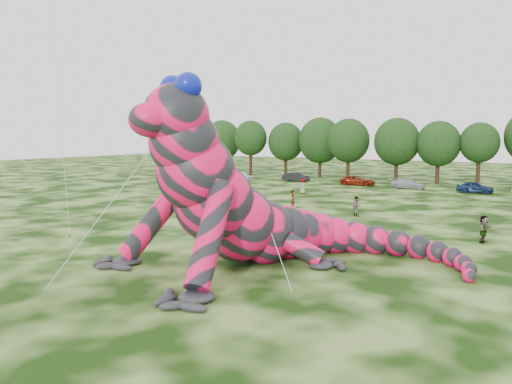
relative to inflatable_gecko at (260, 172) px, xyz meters
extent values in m
plane|color=#16330A|center=(3.27, -6.31, -4.98)|extent=(240.00, 240.00, 0.00)
cylinder|color=silver|center=(-13.46, -2.38, 3.74)|extent=(0.02, 0.02, 17.71)
cylinder|color=#382314|center=(-14.50, -1.25, -4.86)|extent=(0.08, 0.08, 0.24)
imported|color=white|center=(-27.58, 40.10, -4.24)|extent=(4.55, 2.55, 1.46)
imported|color=black|center=(-19.73, 43.21, -4.30)|extent=(4.17, 1.54, 1.36)
imported|color=maroon|center=(-9.81, 42.69, -4.31)|extent=(5.05, 2.77, 1.34)
imported|color=#A0A5AA|center=(-2.79, 41.97, -4.34)|extent=(4.62, 2.44, 1.28)
imported|color=#112344|center=(5.37, 41.19, -4.26)|extent=(4.35, 2.10, 1.43)
imported|color=gray|center=(-0.84, 17.60, -4.11)|extent=(1.06, 1.00, 1.73)
imported|color=gray|center=(-7.31, 18.23, -4.07)|extent=(0.62, 0.76, 1.81)
imported|color=gray|center=(9.99, 11.70, -4.08)|extent=(0.88, 1.74, 1.79)
imported|color=gray|center=(-11.99, 29.84, -4.08)|extent=(0.88, 0.58, 1.80)
camera|label=1|loc=(14.04, -23.27, 2.05)|focal=35.00mm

